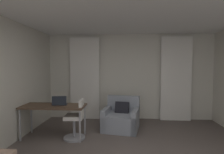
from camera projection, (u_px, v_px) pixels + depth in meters
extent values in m
cube|color=beige|center=(130.00, 77.00, 5.67)|extent=(5.12, 0.06, 2.60)
cube|color=silver|center=(85.00, 78.00, 5.63)|extent=(0.90, 0.06, 2.50)
cube|color=silver|center=(176.00, 79.00, 5.45)|extent=(0.90, 0.06, 2.50)
cube|color=gray|center=(121.00, 122.00, 4.71)|extent=(1.00, 0.96, 0.41)
cube|color=gray|center=(123.00, 103.00, 5.01)|extent=(0.88, 0.29, 0.41)
cube|color=gray|center=(136.00, 120.00, 4.61)|extent=(0.26, 0.83, 0.55)
cube|color=gray|center=(107.00, 118.00, 4.79)|extent=(0.26, 0.83, 0.55)
cube|color=black|center=(122.00, 109.00, 4.81)|extent=(0.39, 0.26, 0.37)
cube|color=#4C3828|center=(54.00, 106.00, 4.16)|extent=(1.42, 0.59, 0.04)
cylinder|color=#99999E|center=(31.00, 119.00, 4.47)|extent=(0.04, 0.04, 0.71)
cylinder|color=#99999E|center=(85.00, 120.00, 4.38)|extent=(0.04, 0.04, 0.71)
cylinder|color=#99999E|center=(20.00, 125.00, 3.98)|extent=(0.04, 0.04, 0.71)
cylinder|color=#99999E|center=(80.00, 126.00, 3.89)|extent=(0.04, 0.04, 0.71)
cylinder|color=gray|center=(74.00, 128.00, 4.13)|extent=(0.06, 0.06, 0.46)
cylinder|color=gray|center=(74.00, 138.00, 4.14)|extent=(0.48, 0.48, 0.04)
cube|color=silver|center=(74.00, 117.00, 4.11)|extent=(0.42, 0.42, 0.08)
cube|color=silver|center=(82.00, 108.00, 4.10)|extent=(0.08, 0.36, 0.34)
cube|color=#2D2D33|center=(60.00, 104.00, 4.22)|extent=(0.35, 0.27, 0.02)
cube|color=black|center=(59.00, 101.00, 4.10)|extent=(0.32, 0.10, 0.20)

